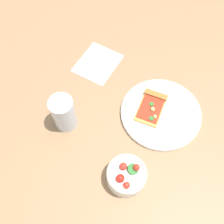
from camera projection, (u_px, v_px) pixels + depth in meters
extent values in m
plane|color=#93704C|center=(146.00, 109.00, 0.87)|extent=(2.40, 2.40, 0.00)
cylinder|color=white|center=(161.00, 114.00, 0.86)|extent=(0.26, 0.26, 0.01)
cube|color=gold|center=(151.00, 109.00, 0.86)|extent=(0.13, 0.08, 0.01)
cube|color=#A36B2D|center=(156.00, 95.00, 0.87)|extent=(0.02, 0.08, 0.02)
cube|color=#B22D19|center=(151.00, 108.00, 0.85)|extent=(0.11, 0.07, 0.00)
cylinder|color=#2D722D|center=(151.00, 104.00, 0.85)|extent=(0.01, 0.01, 0.00)
sphere|color=#EAD172|center=(153.00, 109.00, 0.84)|extent=(0.01, 0.01, 0.01)
cylinder|color=#2D722D|center=(151.00, 118.00, 0.83)|extent=(0.01, 0.01, 0.00)
sphere|color=#EAD172|center=(155.00, 117.00, 0.83)|extent=(0.01, 0.01, 0.01)
cylinder|color=white|center=(126.00, 176.00, 0.74)|extent=(0.11, 0.11, 0.05)
torus|color=white|center=(127.00, 173.00, 0.72)|extent=(0.11, 0.11, 0.01)
sphere|color=red|center=(120.00, 178.00, 0.70)|extent=(0.02, 0.02, 0.02)
sphere|color=red|center=(136.00, 167.00, 0.72)|extent=(0.02, 0.02, 0.02)
sphere|color=red|center=(123.00, 166.00, 0.72)|extent=(0.02, 0.02, 0.02)
sphere|color=red|center=(127.00, 185.00, 0.70)|extent=(0.02, 0.02, 0.02)
sphere|color=red|center=(120.00, 178.00, 0.71)|extent=(0.02, 0.02, 0.02)
cylinder|color=#2D722D|center=(133.00, 169.00, 0.72)|extent=(0.04, 0.04, 0.01)
cylinder|color=silver|center=(64.00, 113.00, 0.80)|extent=(0.07, 0.07, 0.13)
cylinder|color=#592D0F|center=(64.00, 114.00, 0.80)|extent=(0.06, 0.06, 0.10)
cube|color=white|center=(57.00, 107.00, 0.76)|extent=(0.02, 0.02, 0.02)
cube|color=white|center=(62.00, 112.00, 0.76)|extent=(0.03, 0.03, 0.02)
cube|color=white|center=(98.00, 63.00, 0.97)|extent=(0.17, 0.15, 0.00)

